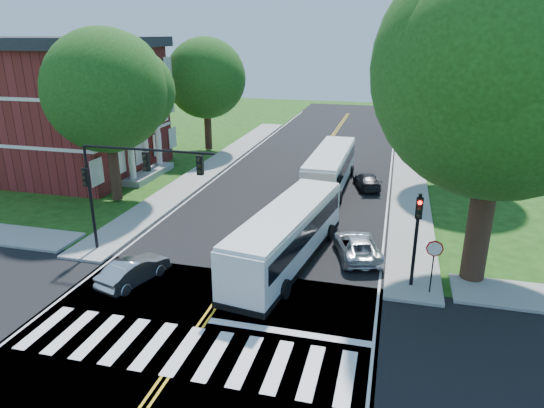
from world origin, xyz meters
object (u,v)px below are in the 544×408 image
(signal_ne, at_px, (417,229))
(signal_nw, at_px, (128,176))
(bus_lead, at_px, (287,235))
(suv, at_px, (357,246))
(hatchback, at_px, (134,270))
(dark_sedan, at_px, (367,181))
(bus_follow, at_px, (330,169))

(signal_ne, bearing_deg, signal_nw, -179.95)
(bus_lead, distance_m, suv, 3.86)
(bus_lead, xyz_separation_m, hatchback, (-6.46, -3.85, -0.91))
(hatchback, bearing_deg, dark_sedan, -102.38)
(signal_nw, relative_size, signal_ne, 1.62)
(bus_lead, bearing_deg, signal_ne, 177.63)
(bus_follow, bearing_deg, bus_lead, 89.40)
(signal_ne, bearing_deg, bus_lead, 169.18)
(signal_nw, xyz_separation_m, bus_follow, (8.28, 14.19, -2.84))
(suv, bearing_deg, dark_sedan, -104.48)
(bus_follow, height_order, hatchback, bus_follow)
(hatchback, bearing_deg, bus_follow, -95.99)
(signal_ne, height_order, bus_lead, signal_ne)
(hatchback, height_order, dark_sedan, hatchback)
(bus_lead, xyz_separation_m, dark_sedan, (3.06, 13.77, -0.95))
(bus_lead, distance_m, hatchback, 7.57)
(hatchback, bearing_deg, signal_ne, -152.00)
(bus_follow, relative_size, hatchback, 3.01)
(signal_nw, xyz_separation_m, hatchback, (1.47, -2.66, -3.75))
(signal_ne, distance_m, bus_lead, 6.40)
(bus_lead, height_order, hatchback, bus_lead)
(signal_nw, bearing_deg, hatchback, -61.07)
(signal_nw, relative_size, suv, 1.64)
(signal_nw, relative_size, bus_lead, 0.63)
(signal_nw, distance_m, hatchback, 4.83)
(hatchback, height_order, suv, hatchback)
(signal_nw, height_order, signal_ne, signal_nw)
(signal_ne, bearing_deg, hatchback, -168.00)
(dark_sedan, bearing_deg, bus_lead, 62.31)
(signal_ne, height_order, hatchback, signal_ne)
(bus_follow, height_order, dark_sedan, bus_follow)
(dark_sedan, bearing_deg, signal_ne, 86.42)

